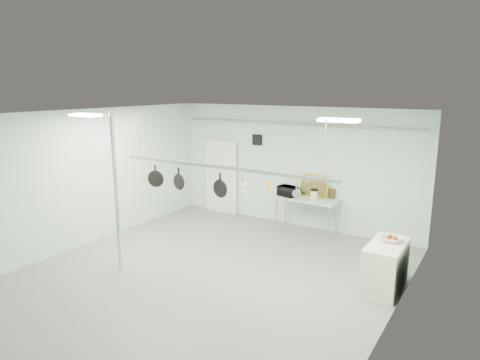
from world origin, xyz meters
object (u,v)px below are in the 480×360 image
Objects in this scene: prep_table at (307,201)px; skillet_right at (220,185)px; pot_rack at (220,165)px; coffee_canister at (314,195)px; skillet_mid at (179,179)px; side_cabinet at (385,266)px; skillet_left at (156,175)px; chrome_pole at (116,194)px; fruit_bowl at (391,239)px; microwave at (288,191)px.

skillet_right is at bearing -96.77° from prep_table.
pot_rack reaches higher than coffee_canister.
prep_table is at bearing 83.09° from pot_rack.
pot_rack reaches higher than prep_table.
skillet_right is at bearing 13.18° from skillet_mid.
skillet_left reaches higher than side_cabinet.
skillet_left and skillet_mid have the same top height.
prep_table is (2.30, 4.20, -0.77)m from chrome_pole.
pot_rack is 0.38m from skillet_right.
skillet_left reaches higher than coffee_canister.
skillet_right is at bearing -157.21° from fruit_bowl.
skillet_right is (0.01, 0.00, -0.38)m from pot_rack.
skillet_mid is at bearing 180.00° from pot_rack.
skillet_right is at bearing 25.25° from chrome_pole.
fruit_bowl is 4.90m from skillet_left.
fruit_bowl is at bearing 30.51° from skillet_mid.
prep_table is 3.39m from side_cabinet.
side_cabinet is 5.38× the size of coffee_canister.
side_cabinet is at bearing -6.38° from skillet_left.
skillet_mid is (0.88, 0.90, 0.25)m from chrome_pole.
skillet_mid is (-1.02, 0.00, -0.38)m from pot_rack.
side_cabinet is 0.52m from fruit_bowl.
skillet_left reaches higher than fruit_bowl.
fruit_bowl is 0.83× the size of skillet_right.
chrome_pole is at bearing -118.71° from prep_table.
skillet_right is (-2.98, -1.25, 0.90)m from fruit_bowl.
skillet_mid is at bearing -162.67° from fruit_bowl.
skillet_mid is (0.65, 0.00, 0.00)m from skillet_left.
prep_table is at bearing 139.21° from side_cabinet.
chrome_pole reaches higher than pot_rack.
fruit_bowl is at bearing 23.76° from chrome_pole.
prep_table is at bearing 141.57° from fruit_bowl.
chrome_pole is 4.92m from coffee_canister.
pot_rack is 10.12× the size of skillet_right.
prep_table is 3.74m from skillet_mid.
prep_table is at bearing 178.35° from coffee_canister.
fruit_bowl is 0.83× the size of skillet_left.
pot_rack is at bearing 13.18° from skillet_mid.
fruit_bowl is at bearing -4.74° from skillet_left.
pot_rack is at bearing -170.71° from skillet_right.
skillet_right is (-0.39, -3.30, 1.02)m from prep_table.
skillet_left is at bearing -164.96° from fruit_bowl.
microwave is at bearing 145.16° from side_cabinet.
fruit_bowl is (2.38, -2.04, -0.07)m from coffee_canister.
fruit_bowl is at bearing -40.66° from coffee_canister.
fruit_bowl reaches higher than prep_table.
pot_rack reaches higher than skillet_mid.
fruit_bowl reaches higher than side_cabinet.
prep_table is 0.28m from coffee_canister.
chrome_pole reaches higher than prep_table.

